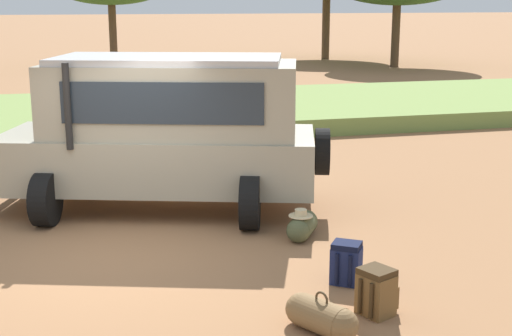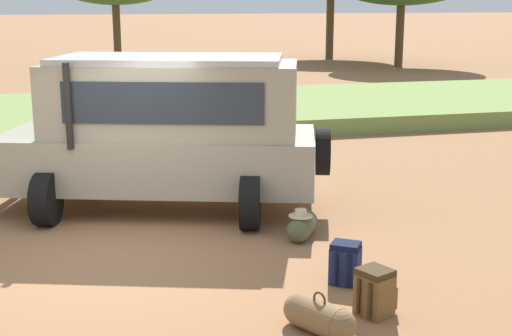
{
  "view_description": "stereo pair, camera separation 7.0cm",
  "coord_description": "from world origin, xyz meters",
  "px_view_note": "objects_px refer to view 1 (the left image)",
  "views": [
    {
      "loc": [
        -0.48,
        -9.01,
        3.29
      ],
      "look_at": [
        1.98,
        0.32,
        1.0
      ],
      "focal_mm": 50.0,
      "sensor_mm": 36.0,
      "label": 1
    },
    {
      "loc": [
        -0.41,
        -9.03,
        3.29
      ],
      "look_at": [
        1.98,
        0.32,
        1.0
      ],
      "focal_mm": 50.0,
      "sensor_mm": 36.0,
      "label": 2
    }
  ],
  "objects_px": {
    "duffel_bag_low_black_case": "(302,226)",
    "safari_vehicle": "(165,130)",
    "duffel_bag_soft_canvas": "(321,317)",
    "backpack_cluster_center": "(377,292)",
    "backpack_beside_front_wheel": "(346,263)"
  },
  "relations": [
    {
      "from": "backpack_beside_front_wheel",
      "to": "duffel_bag_low_black_case",
      "type": "relative_size",
      "value": 0.71
    },
    {
      "from": "backpack_beside_front_wheel",
      "to": "duffel_bag_soft_canvas",
      "type": "height_order",
      "value": "backpack_beside_front_wheel"
    },
    {
      "from": "safari_vehicle",
      "to": "duffel_bag_soft_canvas",
      "type": "xyz_separation_m",
      "value": [
        0.91,
        -4.79,
        -1.12
      ]
    },
    {
      "from": "backpack_beside_front_wheel",
      "to": "safari_vehicle",
      "type": "bearing_deg",
      "value": 114.28
    },
    {
      "from": "duffel_bag_low_black_case",
      "to": "duffel_bag_soft_canvas",
      "type": "relative_size",
      "value": 0.9
    },
    {
      "from": "safari_vehicle",
      "to": "backpack_beside_front_wheel",
      "type": "xyz_separation_m",
      "value": [
        1.64,
        -3.63,
        -1.05
      ]
    },
    {
      "from": "duffel_bag_soft_canvas",
      "to": "safari_vehicle",
      "type": "bearing_deg",
      "value": 100.71
    },
    {
      "from": "safari_vehicle",
      "to": "duffel_bag_low_black_case",
      "type": "distance_m",
      "value": 2.77
    },
    {
      "from": "backpack_beside_front_wheel",
      "to": "backpack_cluster_center",
      "type": "height_order",
      "value": "backpack_cluster_center"
    },
    {
      "from": "backpack_cluster_center",
      "to": "safari_vehicle",
      "type": "bearing_deg",
      "value": 109.76
    },
    {
      "from": "backpack_cluster_center",
      "to": "duffel_bag_low_black_case",
      "type": "bearing_deg",
      "value": 89.26
    },
    {
      "from": "safari_vehicle",
      "to": "duffel_bag_low_black_case",
      "type": "xyz_separation_m",
      "value": [
        1.66,
        -1.92,
        -1.12
      ]
    },
    {
      "from": "duffel_bag_soft_canvas",
      "to": "backpack_cluster_center",
      "type": "bearing_deg",
      "value": 19.96
    },
    {
      "from": "backpack_beside_front_wheel",
      "to": "duffel_bag_low_black_case",
      "type": "bearing_deg",
      "value": 89.29
    },
    {
      "from": "duffel_bag_low_black_case",
      "to": "safari_vehicle",
      "type": "bearing_deg",
      "value": 130.87
    }
  ]
}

